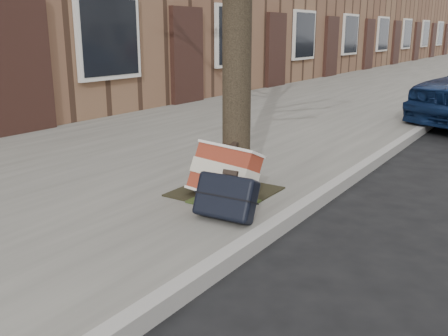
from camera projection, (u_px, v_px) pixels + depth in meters
The scene contains 5 objects.
ground at pixel (407, 332), 2.74m from camera, with size 120.00×120.00×0.00m, color black.
near_sidewalk at pixel (410, 79), 16.75m from camera, with size 5.00×70.00×0.12m, color slate.
dirt_patch at pixel (225, 192), 4.74m from camera, with size 0.85×0.85×0.01m, color black.
suitcase_red at pixel (224, 173), 4.48m from camera, with size 0.65×0.18×0.47m, color maroon.
suitcase_navy at pixel (226, 197), 4.00m from camera, with size 0.50×0.16×0.36m, color black.
Camera 1 is at (0.49, -2.56, 1.59)m, focal length 40.00 mm.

